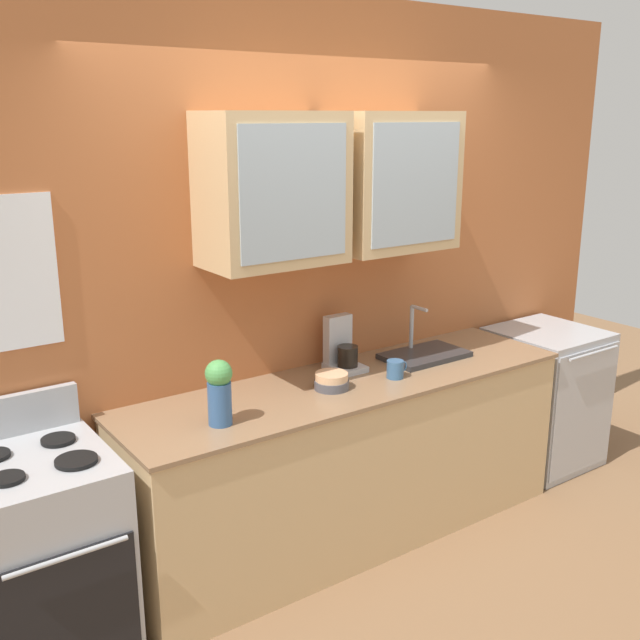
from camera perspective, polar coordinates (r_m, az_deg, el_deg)
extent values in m
plane|color=brown|center=(4.23, 2.26, -16.06)|extent=(10.00, 10.00, 0.00)
cube|color=#B76638|center=(4.00, -0.87, 3.72)|extent=(4.60, 0.10, 2.80)
cube|color=tan|center=(3.53, -3.68, 9.96)|extent=(0.67, 0.37, 0.71)
cube|color=#9EADB7|center=(3.37, -1.95, 9.72)|extent=(0.57, 0.01, 0.60)
cube|color=tan|center=(3.97, 5.52, 10.53)|extent=(0.67, 0.37, 0.71)
cube|color=#9EADB7|center=(3.83, 7.41, 10.29)|extent=(0.57, 0.01, 0.60)
cube|color=tan|center=(4.02, 2.32, -10.77)|extent=(2.46, 0.65, 0.87)
cube|color=#8C6B4C|center=(3.85, 2.40, -4.81)|extent=(2.49, 0.67, 0.02)
cube|color=#ADAFB5|center=(3.41, -20.31, -16.80)|extent=(0.57, 0.63, 0.89)
cube|color=black|center=(3.19, -18.52, -20.67)|extent=(0.53, 0.01, 0.54)
cylinder|color=#ADAFB5|center=(3.02, -18.80, -16.84)|extent=(0.46, 0.02, 0.02)
cube|color=#ADAFB5|center=(3.44, -22.49, -6.77)|extent=(0.55, 0.04, 0.18)
cylinder|color=black|center=(3.07, -22.87, -11.13)|extent=(0.13, 0.13, 0.02)
cylinder|color=black|center=(3.12, -18.20, -10.20)|extent=(0.17, 0.17, 0.02)
cylinder|color=black|center=(3.33, -19.45, -8.65)|extent=(0.14, 0.14, 0.02)
cube|color=#2D2D30|center=(4.23, 8.03, -2.69)|extent=(0.47, 0.29, 0.03)
cylinder|color=#ADAFB5|center=(4.27, 7.03, -0.53)|extent=(0.02, 0.02, 0.25)
cylinder|color=#ADAFB5|center=(4.19, 7.64, 0.90)|extent=(0.02, 0.12, 0.02)
cylinder|color=#4C4C54|center=(3.72, 0.89, -4.96)|extent=(0.18, 0.18, 0.05)
cylinder|color=#E0AD7F|center=(3.71, 0.90, -4.44)|extent=(0.16, 0.16, 0.05)
cylinder|color=#33598C|center=(3.31, -7.70, -6.36)|extent=(0.11, 0.11, 0.20)
sphere|color=#4C994C|center=(3.26, -7.78, -4.07)|extent=(0.12, 0.12, 0.12)
cylinder|color=#38608C|center=(3.88, 5.79, -3.78)|extent=(0.09, 0.09, 0.09)
torus|color=#38608C|center=(3.91, 6.36, -3.57)|extent=(0.06, 0.01, 0.06)
cube|color=#ADAFB5|center=(5.07, 16.76, -5.63)|extent=(0.61, 0.61, 0.89)
cube|color=#ADAFB5|center=(4.90, 19.63, -6.62)|extent=(0.58, 0.01, 0.80)
cylinder|color=#ADAFB5|center=(4.76, 20.29, -2.39)|extent=(0.46, 0.02, 0.02)
cube|color=#B7B7BC|center=(3.99, 1.95, -3.66)|extent=(0.17, 0.20, 0.03)
cylinder|color=black|center=(3.95, 2.13, -2.78)|extent=(0.11, 0.11, 0.11)
cube|color=#B7B7BC|center=(3.99, 1.36, -1.43)|extent=(0.15, 0.06, 0.26)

